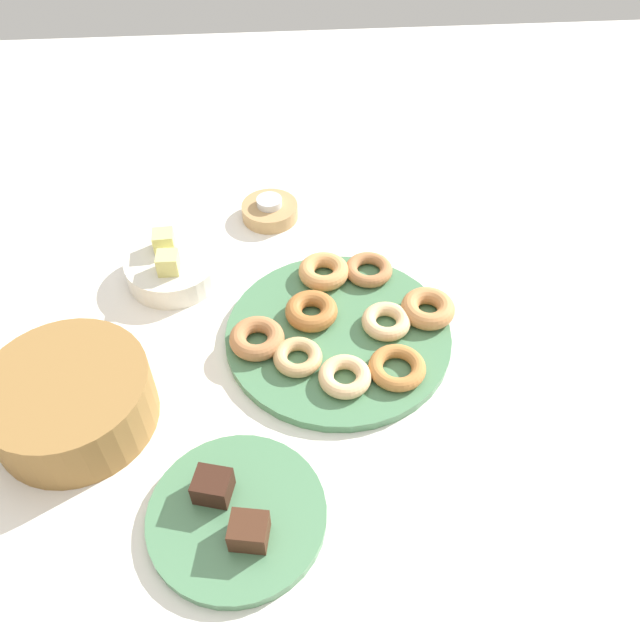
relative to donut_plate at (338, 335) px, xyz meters
name	(u,v)px	position (x,y,z in m)	size (l,w,h in m)	color
ground_plane	(338,338)	(0.00, 0.00, -0.01)	(2.40, 2.40, 0.00)	white
donut_plate	(338,335)	(0.00, 0.00, 0.00)	(0.37, 0.37, 0.02)	#4C7F56
donut_0	(386,321)	(0.01, -0.08, 0.02)	(0.08, 0.08, 0.02)	#EABC84
donut_1	(324,271)	(0.13, 0.01, 0.02)	(0.09, 0.09, 0.03)	tan
donut_2	(397,368)	(-0.09, -0.08, 0.02)	(0.09, 0.09, 0.02)	#BC7A3D
donut_3	(257,338)	(-0.02, 0.13, 0.02)	(0.09, 0.09, 0.03)	#B27547
donut_4	(428,308)	(0.03, -0.15, 0.02)	(0.09, 0.09, 0.03)	#C6844C
donut_5	(369,270)	(0.13, -0.07, 0.02)	(0.08, 0.08, 0.02)	#B27547
donut_6	(345,377)	(-0.10, 0.00, 0.02)	(0.08, 0.08, 0.02)	#EABC84
donut_7	(298,357)	(-0.06, 0.07, 0.02)	(0.08, 0.08, 0.02)	tan
donut_8	(311,311)	(0.04, 0.04, 0.02)	(0.09, 0.09, 0.03)	#AD6B33
cake_plate	(237,515)	(-0.30, 0.16, 0.00)	(0.24, 0.24, 0.02)	#4C7F56
brownie_near	(249,531)	(-0.34, 0.14, 0.03)	(0.04, 0.05, 0.04)	#472819
brownie_far	(213,486)	(-0.28, 0.19, 0.03)	(0.04, 0.05, 0.04)	#381E14
candle_holder	(270,211)	(0.33, 0.10, 0.01)	(0.11, 0.11, 0.03)	tan
tealight	(269,202)	(0.33, 0.10, 0.03)	(0.05, 0.05, 0.01)	silver
basket	(71,400)	(-0.13, 0.40, 0.04)	(0.24, 0.24, 0.09)	olive
fruit_bowl	(173,268)	(0.17, 0.28, 0.01)	(0.17, 0.17, 0.04)	silver
melon_chunk_left	(168,263)	(0.14, 0.28, 0.05)	(0.04, 0.04, 0.04)	#DBD67A
melon_chunk_right	(164,241)	(0.20, 0.29, 0.05)	(0.04, 0.04, 0.04)	#DBD67A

